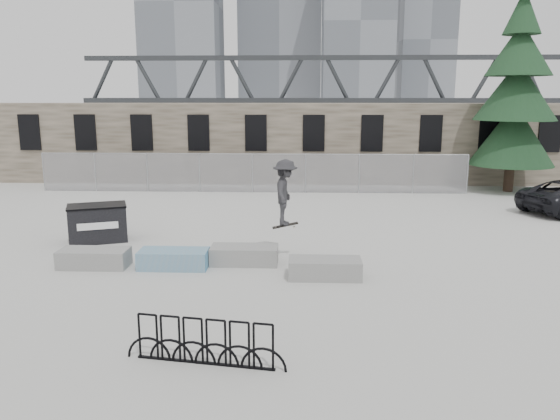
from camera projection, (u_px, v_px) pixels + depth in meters
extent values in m
plane|color=beige|center=(215.00, 266.00, 16.16)|extent=(120.00, 120.00, 0.00)
cube|color=brown|center=(258.00, 143.00, 31.58)|extent=(36.00, 2.50, 4.50)
cube|color=black|center=(30.00, 132.00, 30.71)|extent=(1.20, 0.12, 2.00)
cube|color=black|center=(86.00, 132.00, 30.58)|extent=(1.20, 0.12, 2.00)
cube|color=black|center=(142.00, 133.00, 30.46)|extent=(1.20, 0.12, 2.00)
cube|color=black|center=(199.00, 133.00, 30.33)|extent=(1.20, 0.12, 2.00)
cube|color=black|center=(256.00, 133.00, 30.20)|extent=(1.20, 0.12, 2.00)
cube|color=black|center=(314.00, 133.00, 30.08)|extent=(1.20, 0.12, 2.00)
cube|color=black|center=(372.00, 133.00, 29.95)|extent=(1.20, 0.12, 2.00)
cube|color=black|center=(431.00, 133.00, 29.82)|extent=(1.20, 0.12, 2.00)
cube|color=black|center=(490.00, 134.00, 29.69)|extent=(1.20, 0.12, 2.00)
cube|color=black|center=(550.00, 134.00, 29.57)|extent=(1.20, 0.12, 2.00)
cylinder|color=gray|center=(44.00, 172.00, 28.61)|extent=(0.06, 0.06, 2.00)
cylinder|color=gray|center=(95.00, 172.00, 28.50)|extent=(0.06, 0.06, 2.00)
cylinder|color=gray|center=(147.00, 173.00, 28.39)|extent=(0.06, 0.06, 2.00)
cylinder|color=gray|center=(199.00, 173.00, 28.28)|extent=(0.06, 0.06, 2.00)
cylinder|color=gray|center=(252.00, 173.00, 28.17)|extent=(0.06, 0.06, 2.00)
cylinder|color=gray|center=(305.00, 173.00, 28.06)|extent=(0.06, 0.06, 2.00)
cylinder|color=gray|center=(359.00, 174.00, 27.95)|extent=(0.06, 0.06, 2.00)
cylinder|color=gray|center=(413.00, 174.00, 27.84)|extent=(0.06, 0.06, 2.00)
cylinder|color=gray|center=(468.00, 174.00, 27.73)|extent=(0.06, 0.06, 2.00)
cube|color=#99999E|center=(252.00, 173.00, 28.17)|extent=(22.00, 0.02, 2.00)
cylinder|color=gray|center=(252.00, 154.00, 27.96)|extent=(22.00, 0.04, 0.04)
cube|color=gray|center=(94.00, 258.00, 16.01)|extent=(2.00, 0.90, 0.53)
cube|color=#2D471E|center=(94.00, 251.00, 15.96)|extent=(1.76, 0.66, 0.10)
cube|color=teal|center=(174.00, 259.00, 15.93)|extent=(2.00, 0.90, 0.53)
cube|color=#2D471E|center=(174.00, 252.00, 15.88)|extent=(1.76, 0.66, 0.10)
cube|color=gray|center=(244.00, 255.00, 16.32)|extent=(2.00, 0.90, 0.53)
cube|color=#2D471E|center=(244.00, 248.00, 16.28)|extent=(1.76, 0.66, 0.10)
cube|color=gray|center=(325.00, 268.00, 15.06)|extent=(2.00, 0.90, 0.53)
cube|color=#2D471E|center=(325.00, 261.00, 15.02)|extent=(1.76, 0.66, 0.10)
cube|color=black|center=(98.00, 224.00, 18.79)|extent=(2.17, 1.73, 1.23)
cube|color=black|center=(97.00, 206.00, 18.66)|extent=(2.23, 1.79, 0.06)
cube|color=white|center=(98.00, 226.00, 18.24)|extent=(1.24, 0.48, 0.24)
cube|color=black|center=(205.00, 363.00, 10.25)|extent=(2.68, 0.48, 0.04)
torus|color=black|center=(148.00, 337.00, 10.38)|extent=(0.89, 0.19, 0.89)
torus|color=black|center=(171.00, 339.00, 10.29)|extent=(0.89, 0.19, 0.89)
torus|color=black|center=(193.00, 341.00, 10.21)|extent=(0.89, 0.19, 0.89)
torus|color=black|center=(216.00, 343.00, 10.12)|extent=(0.89, 0.19, 0.89)
torus|color=black|center=(240.00, 345.00, 10.04)|extent=(0.89, 0.19, 0.89)
torus|color=black|center=(263.00, 347.00, 9.95)|extent=(0.89, 0.19, 0.89)
cylinder|color=#38281E|center=(510.00, 169.00, 28.41)|extent=(0.50, 0.50, 2.40)
cone|color=black|center=(513.00, 134.00, 28.04)|extent=(4.23, 4.23, 3.20)
cone|color=black|center=(516.00, 90.00, 27.59)|extent=(4.07, 4.07, 3.00)
cone|color=black|center=(520.00, 49.00, 27.17)|extent=(3.26, 3.26, 2.60)
cone|color=black|center=(523.00, 11.00, 26.80)|extent=(1.84, 1.84, 2.20)
cube|color=slate|center=(181.00, 6.00, 100.60)|extent=(14.00, 12.00, 42.00)
cube|color=slate|center=(357.00, 25.00, 95.26)|extent=(12.00, 12.00, 34.00)
cube|color=slate|center=(425.00, 42.00, 104.90)|extent=(10.00, 10.00, 30.00)
cube|color=#2D3033|center=(362.00, 103.00, 68.70)|extent=(70.00, 3.00, 1.20)
cube|color=#2D3033|center=(363.00, 58.00, 67.56)|extent=(70.00, 0.60, 0.60)
cube|color=gray|center=(128.00, 118.00, 70.31)|extent=(2.00, 3.00, 4.00)
imported|color=#2B2A2D|center=(285.00, 192.00, 16.55)|extent=(0.82, 1.34, 2.01)
cube|color=black|center=(285.00, 225.00, 16.77)|extent=(0.81, 0.31, 0.18)
cylinder|color=beige|center=(276.00, 227.00, 16.72)|extent=(0.06, 0.03, 0.06)
cylinder|color=beige|center=(276.00, 226.00, 16.86)|extent=(0.06, 0.03, 0.06)
cylinder|color=beige|center=(294.00, 228.00, 16.70)|extent=(0.06, 0.03, 0.06)
cylinder|color=beige|center=(294.00, 227.00, 16.84)|extent=(0.06, 0.03, 0.06)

